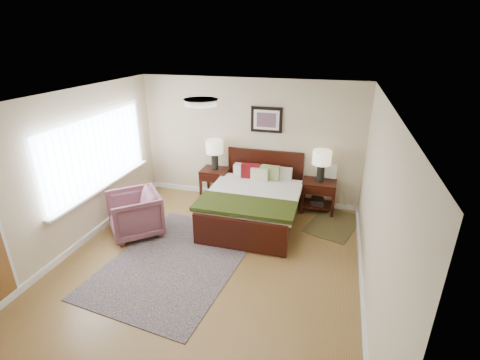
{
  "coord_description": "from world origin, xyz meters",
  "views": [
    {
      "loc": [
        1.66,
        -4.09,
        3.24
      ],
      "look_at": [
        0.24,
        0.95,
        1.05
      ],
      "focal_mm": 26.0,
      "sensor_mm": 36.0,
      "label": 1
    }
  ],
  "objects_px": {
    "nightstand_left": "(215,175)",
    "lamp_left": "(215,149)",
    "nightstand_right": "(319,193)",
    "armchair": "(135,214)",
    "lamp_right": "(322,160)",
    "rug_persian": "(176,261)",
    "bed": "(254,197)"
  },
  "relations": [
    {
      "from": "nightstand_left",
      "to": "bed",
      "type": "bearing_deg",
      "value": -36.11
    },
    {
      "from": "nightstand_left",
      "to": "lamp_left",
      "type": "relative_size",
      "value": 1.09
    },
    {
      "from": "nightstand_left",
      "to": "nightstand_right",
      "type": "bearing_deg",
      "value": 0.2
    },
    {
      "from": "bed",
      "to": "armchair",
      "type": "relative_size",
      "value": 2.4
    },
    {
      "from": "nightstand_left",
      "to": "armchair",
      "type": "relative_size",
      "value": 0.79
    },
    {
      "from": "bed",
      "to": "nightstand_left",
      "type": "height_order",
      "value": "bed"
    },
    {
      "from": "nightstand_left",
      "to": "nightstand_right",
      "type": "distance_m",
      "value": 2.14
    },
    {
      "from": "nightstand_right",
      "to": "rug_persian",
      "type": "bearing_deg",
      "value": -130.76
    },
    {
      "from": "bed",
      "to": "nightstand_left",
      "type": "xyz_separation_m",
      "value": [
        -1.02,
        0.74,
        0.03
      ]
    },
    {
      "from": "nightstand_right",
      "to": "lamp_right",
      "type": "bearing_deg",
      "value": 90.0
    },
    {
      "from": "nightstand_left",
      "to": "lamp_left",
      "type": "height_order",
      "value": "lamp_left"
    },
    {
      "from": "nightstand_right",
      "to": "lamp_right",
      "type": "xyz_separation_m",
      "value": [
        0.0,
        0.01,
        0.67
      ]
    },
    {
      "from": "bed",
      "to": "lamp_left",
      "type": "bearing_deg",
      "value": 143.09
    },
    {
      "from": "rug_persian",
      "to": "lamp_left",
      "type": "bearing_deg",
      "value": 100.34
    },
    {
      "from": "nightstand_left",
      "to": "rug_persian",
      "type": "relative_size",
      "value": 0.25
    },
    {
      "from": "lamp_left",
      "to": "lamp_right",
      "type": "relative_size",
      "value": 1.0
    },
    {
      "from": "bed",
      "to": "lamp_right",
      "type": "bearing_deg",
      "value": 34.28
    },
    {
      "from": "nightstand_left",
      "to": "lamp_left",
      "type": "xyz_separation_m",
      "value": [
        0.0,
        0.02,
        0.56
      ]
    },
    {
      "from": "armchair",
      "to": "nightstand_right",
      "type": "bearing_deg",
      "value": 77.56
    },
    {
      "from": "lamp_right",
      "to": "armchair",
      "type": "height_order",
      "value": "lamp_right"
    },
    {
      "from": "bed",
      "to": "lamp_right",
      "type": "xyz_separation_m",
      "value": [
        1.12,
        0.76,
        0.56
      ]
    },
    {
      "from": "nightstand_left",
      "to": "rug_persian",
      "type": "height_order",
      "value": "nightstand_left"
    },
    {
      "from": "nightstand_right",
      "to": "lamp_right",
      "type": "distance_m",
      "value": 0.67
    },
    {
      "from": "nightstand_right",
      "to": "rug_persian",
      "type": "relative_size",
      "value": 0.24
    },
    {
      "from": "lamp_left",
      "to": "armchair",
      "type": "distance_m",
      "value": 2.06
    },
    {
      "from": "rug_persian",
      "to": "bed",
      "type": "bearing_deg",
      "value": 67.4
    },
    {
      "from": "lamp_right",
      "to": "armchair",
      "type": "bearing_deg",
      "value": -150.08
    },
    {
      "from": "bed",
      "to": "nightstand_right",
      "type": "height_order",
      "value": "bed"
    },
    {
      "from": "nightstand_left",
      "to": "lamp_left",
      "type": "bearing_deg",
      "value": 90.0
    },
    {
      "from": "bed",
      "to": "rug_persian",
      "type": "xyz_separation_m",
      "value": [
        -0.86,
        -1.55,
        -0.5
      ]
    },
    {
      "from": "armchair",
      "to": "rug_persian",
      "type": "xyz_separation_m",
      "value": [
        1.03,
        -0.58,
        -0.38
      ]
    },
    {
      "from": "nightstand_right",
      "to": "lamp_left",
      "type": "bearing_deg",
      "value": 179.61
    }
  ]
}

